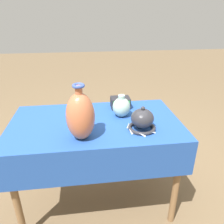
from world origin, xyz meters
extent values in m
plane|color=brown|center=(0.00, 0.00, 0.00)|extent=(14.00, 14.00, 0.00)
cylinder|color=olive|center=(-0.51, -0.27, 0.34)|extent=(0.04, 0.04, 0.68)
cylinder|color=olive|center=(0.51, -0.27, 0.34)|extent=(0.04, 0.04, 0.68)
cylinder|color=olive|center=(-0.51, 0.27, 0.34)|extent=(0.04, 0.04, 0.68)
cylinder|color=olive|center=(0.51, 0.27, 0.34)|extent=(0.04, 0.04, 0.68)
cube|color=olive|center=(0.00, 0.00, 0.69)|extent=(1.13, 0.63, 0.03)
cube|color=#234C9E|center=(0.00, 0.00, 0.71)|extent=(1.15, 0.65, 0.01)
cube|color=#234C9E|center=(0.00, -0.33, 0.59)|extent=(1.15, 0.01, 0.24)
ellipsoid|color=#BC6642|center=(-0.09, -0.21, 0.85)|extent=(0.16, 0.16, 0.28)
cylinder|color=#BC6642|center=(-0.09, -0.21, 1.01)|extent=(0.04, 0.04, 0.05)
torus|color=#3851A8|center=(-0.09, -0.21, 1.03)|extent=(0.07, 0.07, 0.02)
torus|color=#2D2D33|center=(0.29, -0.15, 0.72)|extent=(0.17, 0.17, 0.02)
ellipsoid|color=#2D2D33|center=(0.29, -0.15, 0.79)|extent=(0.14, 0.14, 0.12)
sphere|color=#2D2D33|center=(0.29, -0.15, 0.86)|extent=(0.03, 0.03, 0.03)
cone|color=white|center=(0.37, -0.15, 0.72)|extent=(0.01, 0.04, 0.03)
cone|color=white|center=(0.34, -0.08, 0.72)|extent=(0.04, 0.04, 0.03)
cone|color=white|center=(0.27, -0.06, 0.72)|extent=(0.05, 0.02, 0.03)
cone|color=white|center=(0.21, -0.11, 0.72)|extent=(0.03, 0.04, 0.03)
cone|color=white|center=(0.21, -0.18, 0.72)|extent=(0.03, 0.04, 0.03)
cone|color=white|center=(0.27, -0.23, 0.72)|extent=(0.05, 0.02, 0.03)
cone|color=white|center=(0.34, -0.22, 0.72)|extent=(0.04, 0.04, 0.03)
cube|color=#232328|center=(0.21, 0.21, 0.75)|extent=(0.14, 0.11, 0.08)
cube|color=green|center=(0.21, 0.15, 0.75)|extent=(0.13, 0.01, 0.07)
ellipsoid|color=#A8CCB7|center=(0.19, 0.06, 0.78)|extent=(0.12, 0.12, 0.14)
cylinder|color=#A8CCB7|center=(0.19, 0.06, 0.86)|extent=(0.05, 0.05, 0.02)
ellipsoid|color=#D19399|center=(-0.08, -0.03, 0.74)|extent=(0.13, 0.13, 0.05)
camera|label=1|loc=(-0.06, -1.32, 1.39)|focal=35.00mm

